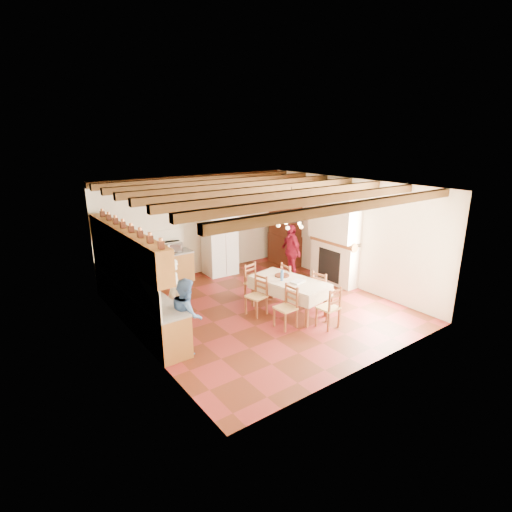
{
  "coord_description": "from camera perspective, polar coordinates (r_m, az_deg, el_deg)",
  "views": [
    {
      "loc": [
        -5.42,
        -7.27,
        4.12
      ],
      "look_at": [
        0.1,
        0.3,
        1.25
      ],
      "focal_mm": 28.0,
      "sensor_mm": 36.0,
      "label": 1
    }
  ],
  "objects": [
    {
      "name": "fridge_vase",
      "position": [
        11.91,
        -5.17,
        6.6
      ],
      "size": [
        0.36,
        0.36,
        0.33
      ],
      "primitive_type": "imported",
      "rotation": [
        0.0,
        0.0,
        -0.16
      ],
      "color": "#381A0C",
      "rests_on": "refrigerator"
    },
    {
      "name": "wall_left",
      "position": [
        8.09,
        -16.79,
        -2.61
      ],
      "size": [
        0.02,
        6.5,
        3.0
      ],
      "primitive_type": "cube",
      "color": "beige",
      "rests_on": "ground"
    },
    {
      "name": "person_woman_blue",
      "position": [
        7.99,
        -9.83,
        -8.22
      ],
      "size": [
        0.77,
        0.87,
        1.49
      ],
      "primitive_type": "imported",
      "rotation": [
        0.0,
        0.0,
        1.23
      ],
      "color": "#3F64A0",
      "rests_on": "floor"
    },
    {
      "name": "person_man",
      "position": [
        8.82,
        -11.58,
        -5.35
      ],
      "size": [
        0.45,
        0.63,
        1.63
      ],
      "primitive_type": "imported",
      "rotation": [
        0.0,
        0.0,
        1.46
      ],
      "color": "silver",
      "rests_on": "floor"
    },
    {
      "name": "lower_cabinets_back",
      "position": [
        11.53,
        -14.55,
        -2.19
      ],
      "size": [
        2.3,
        0.6,
        0.86
      ],
      "primitive_type": "cube",
      "color": "brown",
      "rests_on": "ground"
    },
    {
      "name": "chandelier",
      "position": [
        9.11,
        4.98,
        5.12
      ],
      "size": [
        0.47,
        0.47,
        0.03
      ],
      "primitive_type": "torus",
      "color": "black",
      "rests_on": "ground"
    },
    {
      "name": "hutch",
      "position": [
        12.98,
        4.13,
        3.57
      ],
      "size": [
        0.55,
        1.24,
        2.22
      ],
      "primitive_type": null,
      "rotation": [
        0.0,
        0.0,
        -0.03
      ],
      "color": "#381A0C",
      "rests_on": "floor"
    },
    {
      "name": "upper_cabinets",
      "position": [
        9.01,
        -18.16,
        1.57
      ],
      "size": [
        0.35,
        4.2,
        0.7
      ],
      "primitive_type": "cube",
      "color": "brown",
      "rests_on": "ground"
    },
    {
      "name": "ceiling_beams",
      "position": [
        9.15,
        0.61,
        9.43
      ],
      "size": [
        6.0,
        6.3,
        0.16
      ],
      "primitive_type": null,
      "color": "#3D270D",
      "rests_on": "ground"
    },
    {
      "name": "refrigerator",
      "position": [
        12.13,
        -5.22,
        1.6
      ],
      "size": [
        0.95,
        0.8,
        1.81
      ],
      "primitive_type": "cube",
      "rotation": [
        0.0,
        0.0,
        -0.06
      ],
      "color": "silver",
      "rests_on": "floor"
    },
    {
      "name": "fireplace",
      "position": [
        11.38,
        11.04,
        2.88
      ],
      "size": [
        0.56,
        1.6,
        2.8
      ],
      "primitive_type": null,
      "color": "beige",
      "rests_on": "ground"
    },
    {
      "name": "floor",
      "position": [
        9.96,
        0.56,
        -7.46
      ],
      "size": [
        6.0,
        6.5,
        0.02
      ],
      "primitive_type": "cube",
      "color": "#4E1E10",
      "rests_on": "ground"
    },
    {
      "name": "wall_front",
      "position": [
        7.23,
        16.25,
        -4.92
      ],
      "size": [
        6.0,
        0.02,
        3.0
      ],
      "primitive_type": "cube",
      "color": "beige",
      "rests_on": "ground"
    },
    {
      "name": "chair_left_near",
      "position": [
        8.85,
        4.25,
        -7.31
      ],
      "size": [
        0.42,
        0.44,
        0.96
      ],
      "primitive_type": null,
      "rotation": [
        0.0,
        0.0,
        -1.53
      ],
      "color": "brown",
      "rests_on": "floor"
    },
    {
      "name": "wall_picture",
      "position": [
        12.8,
        -2.5,
        6.8
      ],
      "size": [
        0.34,
        0.03,
        0.42
      ],
      "primitive_type": "cube",
      "color": "#2E2316",
      "rests_on": "ground"
    },
    {
      "name": "ceiling",
      "position": [
        9.13,
        0.61,
        10.05
      ],
      "size": [
        6.0,
        6.5,
        0.02
      ],
      "primitive_type": "cube",
      "color": "silver",
      "rests_on": "ground"
    },
    {
      "name": "person_woman_red",
      "position": [
        11.84,
        5.01,
        0.7
      ],
      "size": [
        0.55,
        0.99,
        1.6
      ],
      "primitive_type": "imported",
      "rotation": [
        0.0,
        0.0,
        -1.74
      ],
      "color": "maroon",
      "rests_on": "floor"
    },
    {
      "name": "dining_table",
      "position": [
        9.54,
        4.74,
        -3.91
      ],
      "size": [
        1.27,
        1.98,
        0.8
      ],
      "rotation": [
        0.0,
        0.0,
        0.19
      ],
      "color": "#EDE7CE",
      "rests_on": "floor"
    },
    {
      "name": "lower_cabinets_left",
      "position": [
        9.5,
        -16.66,
        -6.59
      ],
      "size": [
        0.6,
        4.3,
        0.86
      ],
      "primitive_type": "cube",
      "color": "brown",
      "rests_on": "ground"
    },
    {
      "name": "countertop_left",
      "position": [
        9.33,
        -16.89,
        -4.05
      ],
      "size": [
        0.62,
        4.3,
        0.04
      ],
      "primitive_type": "cube",
      "color": "slate",
      "rests_on": "lower_cabinets_left"
    },
    {
      "name": "backsplash_back",
      "position": [
        11.57,
        -15.36,
        1.79
      ],
      "size": [
        2.3,
        0.03,
        0.6
      ],
      "primitive_type": "cube",
      "color": "beige",
      "rests_on": "ground"
    },
    {
      "name": "wall_back",
      "position": [
        12.13,
        -8.68,
        4.36
      ],
      "size": [
        6.0,
        0.02,
        3.0
      ],
      "primitive_type": "cube",
      "color": "beige",
      "rests_on": "ground"
    },
    {
      "name": "chair_left_far",
      "position": [
        9.43,
        0.03,
        -5.68
      ],
      "size": [
        0.47,
        0.48,
        0.96
      ],
      "primitive_type": null,
      "rotation": [
        0.0,
        0.0,
        -1.39
      ],
      "color": "brown",
      "rests_on": "floor"
    },
    {
      "name": "backsplash_left",
      "position": [
        9.15,
        -18.73,
        -2.52
      ],
      "size": [
        0.03,
        4.3,
        0.6
      ],
      "primitive_type": "cube",
      "color": "beige",
      "rests_on": "ground"
    },
    {
      "name": "microwave",
      "position": [
        11.58,
        -11.91,
        1.26
      ],
      "size": [
        0.56,
        0.42,
        0.29
      ],
      "primitive_type": "imported",
      "rotation": [
        0.0,
        0.0,
        -0.12
      ],
      "color": "silver",
      "rests_on": "countertop_back"
    },
    {
      "name": "chair_right_far",
      "position": [
        10.38,
        4.97,
        -3.56
      ],
      "size": [
        0.43,
        0.45,
        0.96
      ],
      "primitive_type": null,
      "rotation": [
        0.0,
        0.0,
        1.5
      ],
      "color": "brown",
      "rests_on": "floor"
    },
    {
      "name": "chair_end_near",
      "position": [
        8.99,
        10.29,
        -7.16
      ],
      "size": [
        0.45,
        0.43,
        0.96
      ],
      "primitive_type": null,
      "rotation": [
        0.0,
        0.0,
        3.22
      ],
      "color": "brown",
      "rests_on": "floor"
    },
    {
      "name": "wall_right",
      "position": [
        11.43,
        12.8,
        3.36
      ],
      "size": [
        0.02,
        6.5,
        3.0
      ],
      "primitive_type": "cube",
      "color": "beige",
      "rests_on": "ground"
    },
    {
      "name": "chair_right_near",
      "position": [
        9.93,
        9.5,
        -4.71
      ],
      "size": [
        0.47,
        0.48,
        0.96
      ],
      "primitive_type": null,
      "rotation": [
        0.0,
        0.0,
        1.75
      ],
      "color": "brown",
      "rests_on": "floor"
    },
    {
      "name": "chair_end_far",
      "position": [
        10.24,
        -0.18,
        -3.78
      ],
      "size": [
        0.49,
        0.47,
        0.96
      ],
      "primitive_type": null,
      "rotation": [
        0.0,
        0.0,
        0.19
      ],
      "color": "brown",
      "rests_on": "floor"
    },
    {
      "name": "countertop_back",
      "position": [
        11.4,
        -14.71,
        -0.06
      ],
      "size": [
        2.34,
        0.62,
        0.04
      ],
      "primitive_type": "cube",
      "color": "slate",
      "rests_on": "lower_cabinets_back"
    }
  ]
}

